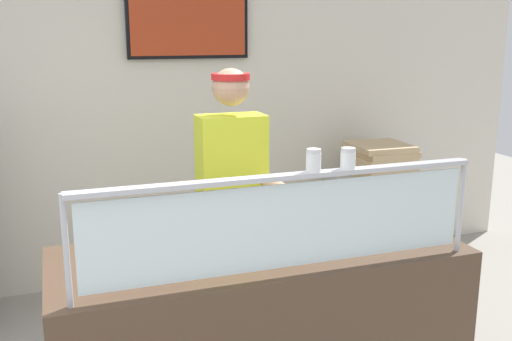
{
  "coord_description": "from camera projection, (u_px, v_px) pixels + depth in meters",
  "views": [
    {
      "loc": [
        0.08,
        -2.07,
        1.96
      ],
      "look_at": [
        0.96,
        0.42,
        1.33
      ],
      "focal_mm": 41.15,
      "sensor_mm": 36.0,
      "label": 1
    }
  ],
  "objects": [
    {
      "name": "serving_counter",
      "position": [
        260.0,
        341.0,
        2.88
      ],
      "size": [
        1.94,
        0.76,
        0.95
      ],
      "primitive_type": "cube",
      "color": "#4C3828",
      "rests_on": "ground"
    },
    {
      "name": "pizza_tray",
      "position": [
        272.0,
        244.0,
        2.79
      ],
      "size": [
        0.47,
        0.47,
        0.04
      ],
      "color": "#9EA0A8",
      "rests_on": "serving_counter"
    },
    {
      "name": "prep_shelf",
      "position": [
        377.0,
        223.0,
        4.87
      ],
      "size": [
        0.7,
        0.55,
        0.8
      ],
      "primitive_type": "cube",
      "color": "#B7BABF",
      "rests_on": "ground"
    },
    {
      "name": "shop_rear_unit",
      "position": [
        170.0,
        109.0,
        4.57
      ],
      "size": [
        6.34,
        0.13,
        2.7
      ],
      "color": "silver",
      "rests_on": "ground"
    },
    {
      "name": "pizza_server",
      "position": [
        268.0,
        242.0,
        2.76
      ],
      "size": [
        0.08,
        0.28,
        0.01
      ],
      "primitive_type": "cube",
      "rotation": [
        0.0,
        0.0,
        -0.02
      ],
      "color": "#ADAFB7",
      "rests_on": "pizza_tray"
    },
    {
      "name": "pepper_flake_shaker",
      "position": [
        348.0,
        160.0,
        2.46
      ],
      "size": [
        0.06,
        0.06,
        0.09
      ],
      "color": "white",
      "rests_on": "sneeze_guard"
    },
    {
      "name": "pizza_box_stack",
      "position": [
        380.0,
        160.0,
        4.75
      ],
      "size": [
        0.48,
        0.47,
        0.27
      ],
      "color": "tan",
      "rests_on": "prep_shelf"
    },
    {
      "name": "worker_figure",
      "position": [
        233.0,
        200.0,
        3.39
      ],
      "size": [
        0.41,
        0.5,
        1.76
      ],
      "color": "#23232D",
      "rests_on": "ground"
    },
    {
      "name": "sneeze_guard",
      "position": [
        286.0,
        212.0,
        2.41
      ],
      "size": [
        1.77,
        0.06,
        0.44
      ],
      "color": "#B2B5BC",
      "rests_on": "serving_counter"
    },
    {
      "name": "parmesan_shaker",
      "position": [
        314.0,
        162.0,
        2.4
      ],
      "size": [
        0.06,
        0.06,
        0.1
      ],
      "color": "white",
      "rests_on": "sneeze_guard"
    }
  ]
}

